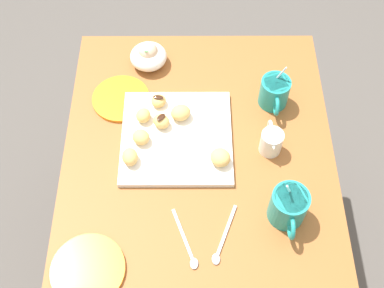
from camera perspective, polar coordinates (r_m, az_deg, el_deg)
name	(u,v)px	position (r m, az deg, el deg)	size (l,w,h in m)	color
ground_plane	(197,248)	(1.98, 0.54, -12.07)	(8.00, 8.00, 0.00)	#514C47
dining_table	(198,180)	(1.46, 0.72, -4.25)	(0.88, 0.74, 0.73)	#935628
pastry_plate_square	(177,137)	(1.34, -1.81, 0.80)	(0.30, 0.30, 0.02)	white
coffee_mug_teal_left	(275,92)	(1.40, 9.65, 6.04)	(0.12, 0.08, 0.14)	teal
coffee_mug_teal_right	(289,206)	(1.21, 11.25, -7.18)	(0.13, 0.09, 0.15)	teal
cream_pitcher_white	(271,141)	(1.32, 9.28, 0.37)	(0.10, 0.06, 0.07)	white
ice_cream_bowl	(148,55)	(1.50, -5.14, 10.30)	(0.11, 0.11, 0.08)	white
saucer_orange_left	(121,98)	(1.44, -8.34, 5.30)	(0.17, 0.17, 0.01)	orange
saucer_orange_right	(88,270)	(1.21, -12.10, -14.19)	(0.18, 0.18, 0.01)	orange
loose_spoon_near_saucer	(222,241)	(1.21, 3.59, -11.31)	(0.16, 0.07, 0.01)	silver
loose_spoon_by_plate	(187,246)	(1.21, -0.58, -11.81)	(0.16, 0.07, 0.01)	silver
beignet_0	(181,113)	(1.36, -1.34, 3.69)	(0.06, 0.05, 0.04)	#E5B260
beignet_1	(159,101)	(1.39, -3.94, 5.07)	(0.04, 0.04, 0.03)	#E5B260
chocolate_drizzle_1	(158,97)	(1.38, -3.98, 5.49)	(0.03, 0.02, 0.01)	#381E11
beignet_2	(161,121)	(1.34, -3.61, 2.67)	(0.04, 0.05, 0.04)	#E5B260
chocolate_drizzle_2	(161,117)	(1.33, -3.66, 3.14)	(0.03, 0.02, 0.01)	#381E11
beignet_3	(130,157)	(1.29, -7.27, -1.50)	(0.04, 0.05, 0.04)	#E5B260
beignet_4	(143,115)	(1.36, -5.73, 3.35)	(0.04, 0.04, 0.04)	#E5B260
beignet_5	(141,137)	(1.32, -6.00, 0.81)	(0.04, 0.05, 0.04)	#E5B260
beignet_6	(220,157)	(1.28, 3.35, -1.58)	(0.06, 0.05, 0.04)	#E5B260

